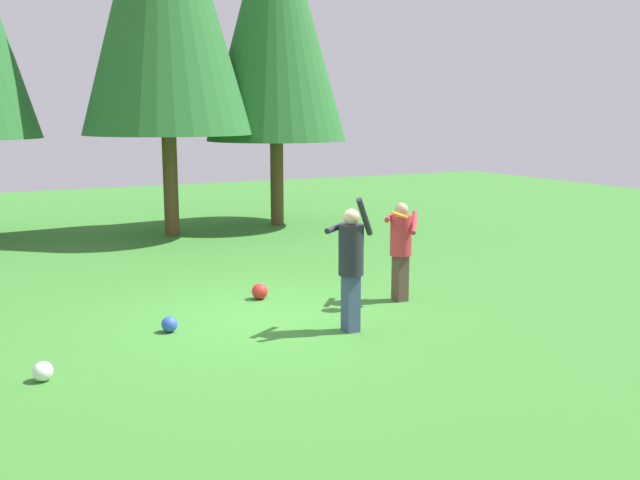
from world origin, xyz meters
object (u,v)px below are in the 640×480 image
ball_white (43,371)px  person_catcher (401,243)px  tree_right (275,13)px  ball_blue (169,324)px  frisbee (400,215)px  ball_red (260,291)px  person_thrower (351,259)px

ball_white → person_catcher: bearing=11.5°
tree_right → ball_blue: bearing=-122.6°
frisbee → ball_white: size_ratio=1.64×
ball_red → tree_right: (3.39, 6.99, 5.30)m
person_catcher → ball_red: bearing=-81.6°
person_thrower → person_catcher: bearing=5.0°
person_catcher → tree_right: tree_right is taller
person_thrower → frisbee: person_thrower is taller
ball_white → ball_red: bearing=32.1°
ball_blue → ball_white: (-1.74, -1.13, 0.00)m
person_thrower → ball_red: person_thrower is taller
ball_blue → tree_right: size_ratio=0.03×
person_catcher → ball_white: size_ratio=6.98×
ball_blue → ball_white: bearing=-146.9°
frisbee → tree_right: (1.70, 8.40, 4.00)m
person_thrower → frisbee: bearing=0.0°
person_thrower → ball_white: 4.04m
person_catcher → ball_red: (-1.95, 1.08, -0.79)m
person_thrower → ball_blue: bearing=123.8°
ball_red → person_catcher: bearing=-29.1°
ball_red → ball_white: bearing=-147.9°
ball_white → ball_red: (3.49, 2.19, 0.02)m
person_thrower → tree_right: (2.94, 9.12, 4.43)m
frisbee → ball_white: bearing=-171.5°
person_thrower → person_catcher: person_thrower is taller
frisbee → ball_white: frisbee is taller
frisbee → ball_blue: bearing=174.1°
tree_right → person_thrower: bearing=-107.9°
ball_white → ball_red: ball_red is taller
person_catcher → ball_white: bearing=-41.0°
person_thrower → person_catcher: (1.50, 1.05, -0.08)m
ball_blue → ball_red: bearing=31.1°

